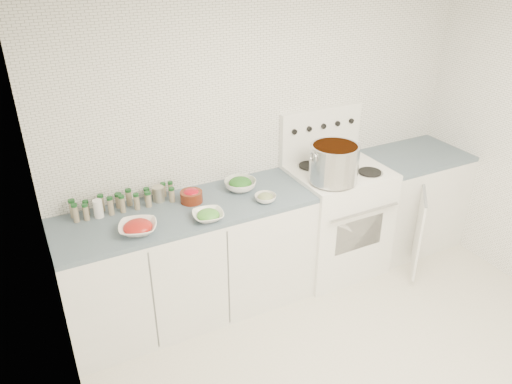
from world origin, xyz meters
name	(u,v)px	position (x,y,z in m)	size (l,w,h in m)	color
floor	(373,376)	(0.00, 0.00, 0.00)	(3.50, 3.50, 0.00)	beige
room_walls	(405,163)	(0.00, 0.00, 1.56)	(3.54, 3.04, 2.52)	white
counter_left	(190,261)	(-0.82, 1.19, 0.45)	(1.85, 0.62, 0.90)	white
stove	(335,216)	(0.48, 1.19, 0.50)	(0.76, 0.70, 1.36)	white
counter_right	(408,200)	(1.30, 1.19, 0.45)	(0.89, 0.93, 0.90)	white
stock_pot	(334,162)	(0.31, 1.02, 1.10)	(0.39, 0.37, 0.28)	silver
bowl_tomato	(138,227)	(-1.21, 1.04, 0.94)	(0.31, 0.31, 0.08)	white
bowl_snowpea	(208,215)	(-0.74, 0.99, 0.93)	(0.24, 0.24, 0.07)	white
bowl_broccoli	(240,184)	(-0.35, 1.29, 0.94)	(0.29, 0.29, 0.10)	white
bowl_zucchini	(265,198)	(-0.27, 1.03, 0.93)	(0.18, 0.18, 0.06)	white
bowl_pepper	(191,196)	(-0.75, 1.27, 0.95)	(0.16, 0.16, 0.10)	#5B200F
salt_canister	(98,209)	(-1.39, 1.36, 0.96)	(0.06, 0.06, 0.13)	white
tin_can	(158,194)	(-0.96, 1.39, 0.96)	(0.09, 0.09, 0.11)	#A29C89
spice_cluster	(121,201)	(-1.23, 1.39, 0.96)	(0.74, 0.15, 0.14)	gray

